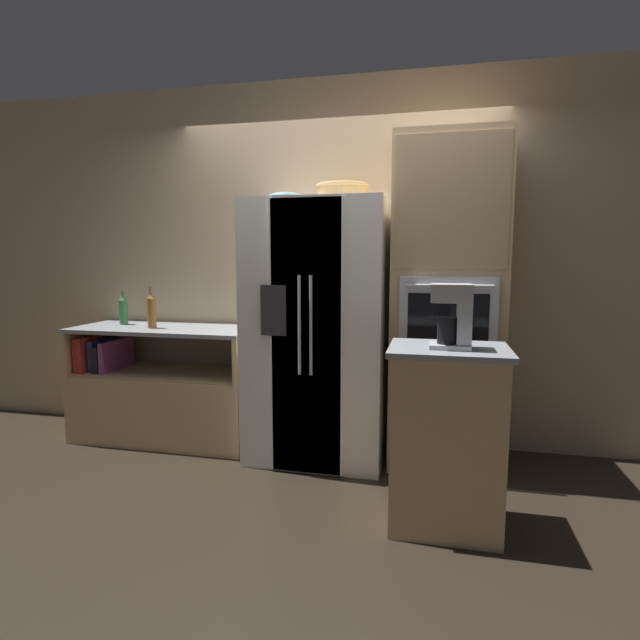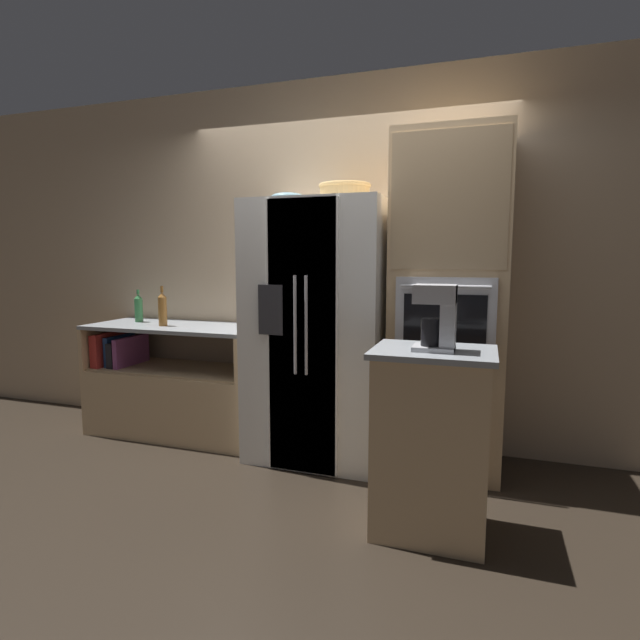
# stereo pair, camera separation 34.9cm
# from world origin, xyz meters

# --- Properties ---
(ground_plane) EXTENTS (20.00, 20.00, 0.00)m
(ground_plane) POSITION_xyz_m (0.00, 0.00, 0.00)
(ground_plane) COLOR black
(wall_back) EXTENTS (12.00, 0.06, 2.80)m
(wall_back) POSITION_xyz_m (0.00, 0.47, 1.40)
(wall_back) COLOR tan
(wall_back) RESTS_ON ground_plane
(counter_left) EXTENTS (1.44, 0.63, 0.90)m
(counter_left) POSITION_xyz_m (-1.33, 0.12, 0.33)
(counter_left) COLOR tan
(counter_left) RESTS_ON ground_plane
(refrigerator) EXTENTS (0.96, 0.79, 1.84)m
(refrigerator) POSITION_xyz_m (-0.06, 0.06, 0.92)
(refrigerator) COLOR white
(refrigerator) RESTS_ON ground_plane
(wall_oven) EXTENTS (0.74, 0.67, 2.25)m
(wall_oven) POSITION_xyz_m (0.83, 0.13, 1.13)
(wall_oven) COLOR tan
(wall_oven) RESTS_ON ground_plane
(island_counter) EXTENTS (0.62, 0.49, 0.98)m
(island_counter) POSITION_xyz_m (0.83, -0.76, 0.49)
(island_counter) COLOR tan
(island_counter) RESTS_ON ground_plane
(wicker_basket) EXTENTS (0.37, 0.37, 0.12)m
(wicker_basket) POSITION_xyz_m (0.09, 0.16, 1.91)
(wicker_basket) COLOR tan
(wicker_basket) RESTS_ON refrigerator
(fruit_bowl) EXTENTS (0.24, 0.24, 0.06)m
(fruit_bowl) POSITION_xyz_m (-0.30, 0.04, 1.87)
(fruit_bowl) COLOR #668C99
(fruit_bowl) RESTS_ON refrigerator
(bottle_tall) EXTENTS (0.07, 0.07, 0.32)m
(bottle_tall) POSITION_xyz_m (-1.38, 0.04, 1.04)
(bottle_tall) COLOR brown
(bottle_tall) RESTS_ON counter_left
(bottle_short) EXTENTS (0.07, 0.07, 0.27)m
(bottle_short) POSITION_xyz_m (-1.73, 0.19, 1.02)
(bottle_short) COLOR #33723F
(bottle_short) RESTS_ON counter_left
(coffee_maker) EXTENTS (0.21, 0.17, 0.33)m
(coffee_maker) POSITION_xyz_m (0.85, -0.79, 1.16)
(coffee_maker) COLOR #B2B2B7
(coffee_maker) RESTS_ON island_counter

